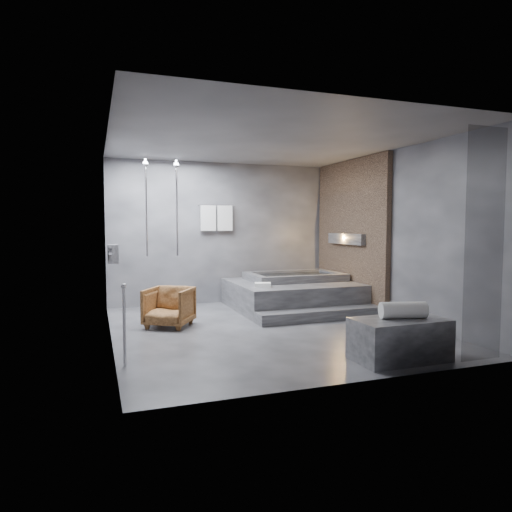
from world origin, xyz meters
name	(u,v)px	position (x,y,z in m)	size (l,w,h in m)	color
room	(285,215)	(0.40, 0.24, 1.73)	(5.00, 5.04, 2.82)	#303033
tub_deck	(292,295)	(1.05, 1.45, 0.25)	(2.20, 2.00, 0.50)	#353538
tub_step	(321,315)	(1.05, 0.27, 0.09)	(2.20, 0.36, 0.18)	#353538
concrete_bench	(400,339)	(0.88, -2.02, 0.24)	(1.08, 0.59, 0.49)	#38383B
driftwood_chair	(169,307)	(-1.38, 0.64, 0.31)	(0.65, 0.67, 0.61)	#472811
rolled_towel	(403,310)	(0.93, -2.00, 0.58)	(0.19, 0.19, 0.54)	silver
deck_towel	(263,285)	(0.27, 0.93, 0.54)	(0.27, 0.20, 0.07)	white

